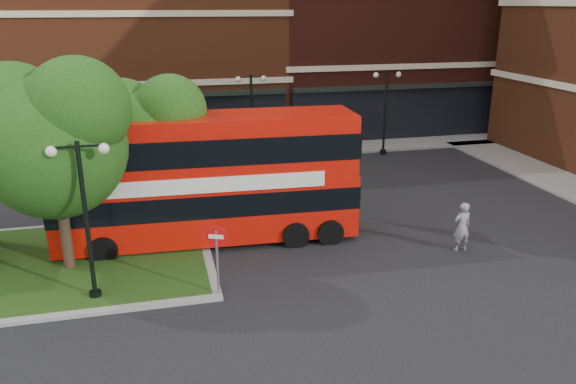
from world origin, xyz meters
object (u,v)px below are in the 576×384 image
object	(u,v)px
bus	(207,171)
car_white	(264,145)
car_silver	(200,147)
woman	(462,227)

from	to	relation	value
bus	car_white	bearing A→B (deg)	71.45
bus	car_white	xyz separation A→B (m)	(4.59, 12.00, -2.15)
car_silver	car_white	bearing A→B (deg)	-90.87
woman	car_silver	world-z (taller)	woman
woman	car_silver	distance (m)	17.17
bus	car_silver	bearing A→B (deg)	88.61
car_silver	car_white	size ratio (longest dim) A/B	1.10
woman	car_white	distance (m)	15.75
bus	car_silver	distance (m)	12.20
bus	car_silver	xyz separation A→B (m)	(0.79, 12.00, -2.06)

